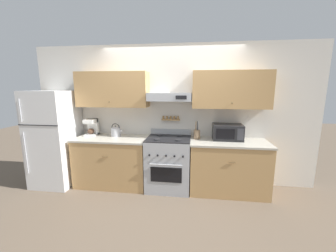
{
  "coord_description": "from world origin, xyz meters",
  "views": [
    {
      "loc": [
        0.45,
        -3.11,
        1.79
      ],
      "look_at": [
        -0.0,
        0.27,
        1.14
      ],
      "focal_mm": 22.0,
      "sensor_mm": 36.0,
      "label": 1
    }
  ],
  "objects": [
    {
      "name": "coffee_maker",
      "position": [
        -1.49,
        0.48,
        1.05
      ],
      "size": [
        0.19,
        0.26,
        0.31
      ],
      "color": "white",
      "rests_on": "counter_left"
    },
    {
      "name": "wall_back",
      "position": [
        -0.0,
        0.62,
        1.44
      ],
      "size": [
        5.2,
        0.46,
        2.55
      ],
      "color": "silver",
      "rests_on": "ground_plane"
    },
    {
      "name": "counter_left",
      "position": [
        -1.04,
        0.34,
        0.45
      ],
      "size": [
        1.32,
        0.66,
        0.89
      ],
      "color": "tan",
      "rests_on": "ground_plane"
    },
    {
      "name": "refrigerator",
      "position": [
        -2.11,
        0.27,
        0.87
      ],
      "size": [
        0.72,
        0.78,
        1.73
      ],
      "color": "white",
      "rests_on": "ground_plane"
    },
    {
      "name": "stove_range",
      "position": [
        0.0,
        0.32,
        0.47
      ],
      "size": [
        0.76,
        0.68,
        1.02
      ],
      "color": "#ADAFB5",
      "rests_on": "ground_plane"
    },
    {
      "name": "utensil_crock",
      "position": [
        0.48,
        0.45,
        0.98
      ],
      "size": [
        0.11,
        0.11,
        0.31
      ],
      "color": "#8E7051",
      "rests_on": "counter_right"
    },
    {
      "name": "counter_right",
      "position": [
        1.03,
        0.34,
        0.45
      ],
      "size": [
        1.3,
        0.66,
        0.89
      ],
      "color": "tan",
      "rests_on": "ground_plane"
    },
    {
      "name": "tea_kettle",
      "position": [
        -1.0,
        0.45,
        0.99
      ],
      "size": [
        0.23,
        0.18,
        0.24
      ],
      "color": "#B7B7BC",
      "rests_on": "counter_left"
    },
    {
      "name": "ground_plane",
      "position": [
        0.0,
        0.0,
        0.0
      ],
      "size": [
        16.0,
        16.0,
        0.0
      ],
      "primitive_type": "plane",
      "color": "brown"
    },
    {
      "name": "microwave",
      "position": [
        1.01,
        0.47,
        1.03
      ],
      "size": [
        0.5,
        0.36,
        0.27
      ],
      "color": "#232326",
      "rests_on": "counter_right"
    }
  ]
}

